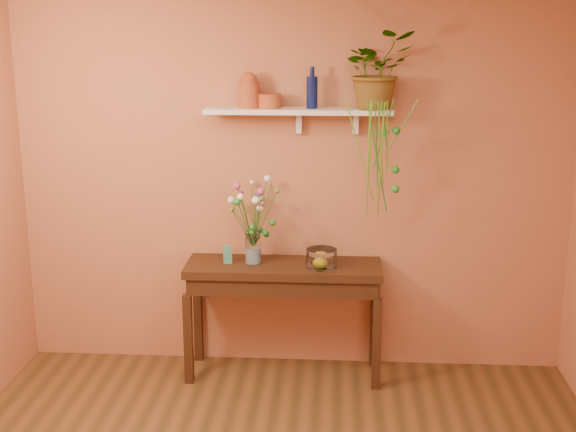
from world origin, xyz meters
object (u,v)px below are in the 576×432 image
at_px(sideboard, 284,280).
at_px(terracotta_jug, 249,91).
at_px(blue_bottle, 312,92).
at_px(glass_vase, 253,250).
at_px(bouquet, 254,206).
at_px(spider_plant, 377,70).
at_px(glass_bowl, 322,259).

height_order(sideboard, terracotta_jug, terracotta_jug).
distance_m(blue_bottle, glass_vase, 1.19).
relative_size(sideboard, blue_bottle, 4.91).
distance_m(blue_bottle, bouquet, 0.89).
relative_size(blue_bottle, bouquet, 0.51).
xyz_separation_m(blue_bottle, spider_plant, (0.44, -0.01, 0.15)).
height_order(spider_plant, bouquet, spider_plant).
relative_size(sideboard, spider_plant, 2.63).
bearing_deg(terracotta_jug, glass_vase, -75.09).
xyz_separation_m(spider_plant, bouquet, (-0.84, -0.11, -0.94)).
relative_size(blue_bottle, spider_plant, 0.54).
bearing_deg(terracotta_jug, bouquet, -72.97).
bearing_deg(bouquet, blue_bottle, 16.48).
distance_m(blue_bottle, glass_bowl, 1.16).
distance_m(terracotta_jug, bouquet, 0.80).
xyz_separation_m(sideboard, terracotta_jug, (-0.25, 0.11, 1.33)).
relative_size(sideboard, terracotta_jug, 5.65).
height_order(blue_bottle, spider_plant, spider_plant).
relative_size(terracotta_jug, glass_bowl, 1.13).
bearing_deg(glass_bowl, glass_vase, 172.36).
bearing_deg(glass_vase, blue_bottle, 13.67).
bearing_deg(terracotta_jug, sideboard, -24.93).
bearing_deg(terracotta_jug, blue_bottle, -0.21).
bearing_deg(glass_bowl, spider_plant, 23.72).
distance_m(sideboard, blue_bottle, 1.35).
xyz_separation_m(spider_plant, glass_bowl, (-0.36, -0.16, -1.30)).
bearing_deg(glass_bowl, terracotta_jug, 162.10).
bearing_deg(glass_vase, glass_bowl, -7.64).
bearing_deg(sideboard, bouquet, -178.58).
bearing_deg(terracotta_jug, glass_bowl, -17.90).
bearing_deg(spider_plant, blue_bottle, 178.98).
bearing_deg(glass_bowl, bouquet, 174.39).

